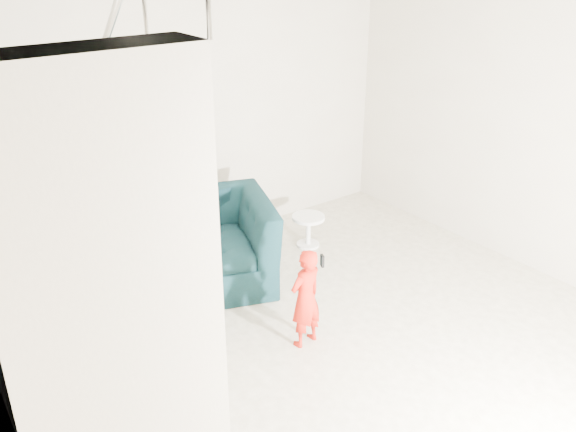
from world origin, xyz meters
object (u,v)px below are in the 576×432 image
at_px(toddler, 305,298).
at_px(staircase, 66,326).
at_px(side_table, 308,226).
at_px(armchair, 204,244).

height_order(toddler, staircase, staircase).
bearing_deg(staircase, side_table, 25.04).
height_order(armchair, staircase, staircase).
relative_size(armchair, side_table, 3.58).
bearing_deg(armchair, side_table, 20.59).
relative_size(toddler, side_table, 2.43).
relative_size(side_table, staircase, 0.10).
height_order(armchair, toddler, toddler).
relative_size(armchair, staircase, 0.35).
xyz_separation_m(armchair, toddler, (0.16, -1.36, 0.02)).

